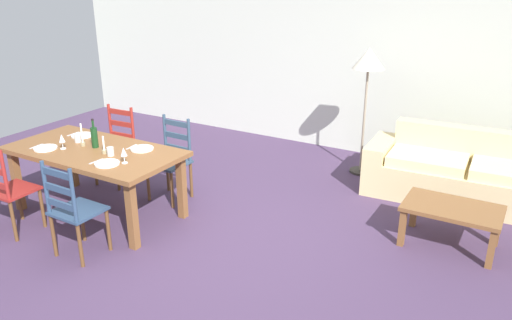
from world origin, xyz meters
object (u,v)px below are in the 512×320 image
object	(u,v)px
dining_chair_near_right	(73,210)
couch	(468,176)
dining_table	(95,157)
wine_glass_near_left	(62,139)
wine_glass_near_right	(124,153)
dining_chair_far_right	(171,159)
dining_chair_far_left	(117,146)
coffee_cup_secondary	(78,138)
wine_bottle	(94,137)
standing_lamp	(368,66)
dining_chair_near_left	(8,189)
coffee_cup_primary	(110,152)
coffee_table	(452,213)

from	to	relation	value
dining_chair_near_right	couch	world-z (taller)	dining_chair_near_right
dining_table	wine_glass_near_left	xyz separation A→B (m)	(-0.29, -0.15, 0.20)
dining_chair_near_right	wine_glass_near_right	world-z (taller)	dining_chair_near_right
dining_table	dining_chair_near_right	xyz separation A→B (m)	(0.49, -0.75, -0.19)
dining_chair_far_right	wine_glass_near_left	xyz separation A→B (m)	(-0.73, -0.89, 0.38)
wine_glass_near_right	dining_chair_far_left	bearing A→B (deg)	138.75
dining_chair_near_right	coffee_cup_secondary	bearing A→B (deg)	134.45
wine_bottle	couch	size ratio (longest dim) A/B	0.14
dining_chair_far_left	coffee_cup_secondary	bearing A→B (deg)	-78.90
wine_glass_near_left	standing_lamp	world-z (taller)	standing_lamp
dining_table	wine_glass_near_left	size ratio (longest dim) A/B	11.80
dining_chair_near_left	dining_chair_near_right	xyz separation A→B (m)	(0.93, 0.01, 0.00)
dining_chair_near_left	dining_chair_far_right	xyz separation A→B (m)	(0.88, 1.49, 0.00)
dining_chair_near_right	standing_lamp	size ratio (longest dim) A/B	0.59
wine_glass_near_left	wine_bottle	bearing A→B (deg)	38.32
coffee_cup_secondary	standing_lamp	world-z (taller)	standing_lamp
dining_chair_near_left	wine_glass_near_left	distance (m)	0.73
dining_chair_near_left	dining_chair_far_right	distance (m)	1.73
dining_chair_near_left	coffee_cup_primary	xyz separation A→B (m)	(0.75, 0.70, 0.32)
coffee_cup_primary	standing_lamp	size ratio (longest dim) A/B	0.05
dining_table	wine_glass_near_right	xyz separation A→B (m)	(0.57, -0.14, 0.20)
dining_table	wine_glass_near_left	world-z (taller)	wine_glass_near_left
dining_chair_near_right	standing_lamp	distance (m)	3.82
couch	coffee_table	xyz separation A→B (m)	(0.04, -1.22, 0.06)
dining_chair_near_right	dining_chair_far_right	bearing A→B (deg)	91.99
coffee_cup_secondary	dining_chair_near_left	bearing A→B (deg)	-98.37
wine_bottle	coffee_cup_primary	xyz separation A→B (m)	(0.33, -0.11, -0.07)
coffee_cup_secondary	couch	distance (m)	4.45
dining_chair_far_left	coffee_cup_primary	size ratio (longest dim) A/B	10.67
dining_chair_near_left	coffee_cup_primary	distance (m)	1.07
dining_table	dining_chair_near_left	xyz separation A→B (m)	(-0.45, -0.76, -0.19)
coffee_cup_primary	standing_lamp	xyz separation A→B (m)	(1.79, 2.65, 0.62)
dining_chair_far_right	coffee_cup_secondary	distance (m)	1.05
dining_chair_near_left	wine_glass_near_right	bearing A→B (deg)	31.24
wine_glass_near_left	coffee_cup_primary	size ratio (longest dim) A/B	1.79
wine_bottle	couch	world-z (taller)	wine_bottle
wine_glass_near_right	coffee_cup_secondary	world-z (taller)	wine_glass_near_right
dining_chair_far_right	wine_glass_near_right	distance (m)	0.96
dining_table	coffee_table	xyz separation A→B (m)	(3.47, 1.20, -0.31)
dining_chair_near_right	wine_bottle	world-z (taller)	wine_bottle
coffee_table	dining_chair_near_left	bearing A→B (deg)	-153.48
wine_bottle	coffee_cup_primary	world-z (taller)	wine_bottle
dining_chair_far_right	wine_glass_near_right	bearing A→B (deg)	-80.98
coffee_cup_secondary	wine_bottle	bearing A→B (deg)	-4.76
dining_chair_near_right	wine_glass_near_left	distance (m)	1.05
wine_bottle	wine_glass_near_left	distance (m)	0.33
dining_chair_far_right	standing_lamp	world-z (taller)	standing_lamp
coffee_table	couch	bearing A→B (deg)	91.66
coffee_cup_secondary	couch	bearing A→B (deg)	31.87
couch	coffee_cup_primary	bearing A→B (deg)	-141.81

